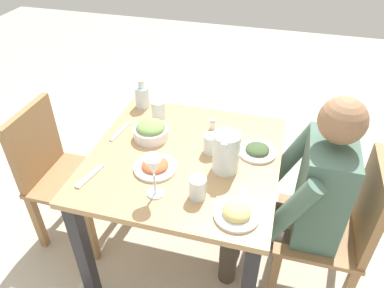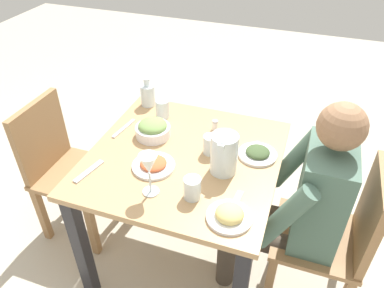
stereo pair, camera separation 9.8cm
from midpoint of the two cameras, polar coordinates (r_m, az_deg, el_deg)
ground_plane at (r=2.28m, az=-2.21°, el=-16.60°), size 8.00×8.00×0.00m
dining_table at (r=1.83m, az=-2.66°, el=-4.98°), size 0.89×0.89×0.74m
chair_near at (r=1.90m, az=20.27°, el=-11.88°), size 0.40×0.40×0.85m
chair_far at (r=2.23m, az=-21.34°, el=-3.71°), size 0.40×0.40×0.85m
diner_near at (r=1.77m, az=14.75°, el=-7.86°), size 0.48×0.53×1.15m
water_pitcher at (r=1.61m, az=3.55°, el=-1.30°), size 0.16×0.12×0.19m
salad_bowl at (r=1.85m, az=-7.85°, el=2.04°), size 0.18×0.18×0.09m
plate_dolmas at (r=1.77m, az=8.51°, el=-1.01°), size 0.18×0.18×0.04m
plate_fries at (r=1.46m, az=5.00°, el=-10.57°), size 0.18×0.18×0.06m
plate_rice_curry at (r=1.67m, az=-7.37°, el=-3.45°), size 0.20×0.20×0.04m
water_glass_near_left at (r=1.51m, az=-0.99°, el=-6.85°), size 0.07×0.07×0.10m
water_glass_near_right at (r=1.74m, az=1.31°, el=0.00°), size 0.07×0.07×0.09m
water_glass_by_pitcher at (r=2.00m, az=-6.60°, el=5.24°), size 0.07×0.07×0.10m
wine_glass at (r=1.47m, az=-7.87°, el=-3.74°), size 0.08×0.08×0.20m
oil_carafe at (r=2.11m, az=-9.02°, el=7.07°), size 0.08×0.08×0.16m
salt_shaker at (r=1.91m, az=1.70°, el=3.06°), size 0.03×0.03×0.05m
fork_near at (r=1.52m, az=5.60°, el=-9.07°), size 0.17×0.04×0.01m
knife_near at (r=1.79m, az=7.93°, el=-0.94°), size 0.19×0.02×0.01m
fork_far at (r=1.70m, az=-17.08°, el=-4.78°), size 0.17×0.06×0.01m
knife_far at (r=1.94m, az=-12.36°, el=1.93°), size 0.19×0.04×0.01m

